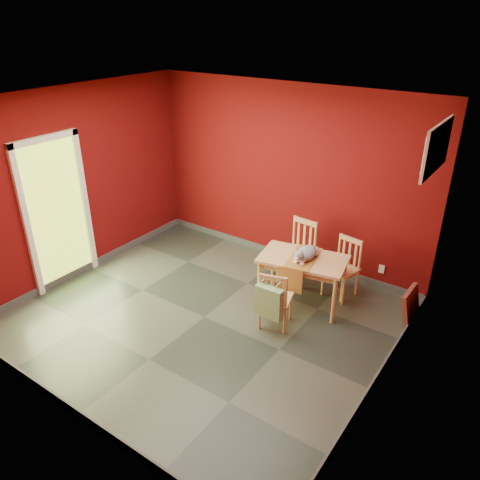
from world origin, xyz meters
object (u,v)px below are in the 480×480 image
Objects in this scene: chair_far_left at (298,251)px; cat at (306,251)px; dining_table at (303,264)px; tote_bag at (269,302)px; chair_far_right at (343,267)px; picture_frame at (411,306)px; chair_near at (275,298)px.

cat is (0.39, -0.54, 0.34)m from chair_far_left.
tote_bag reaches higher than dining_table.
tote_bag is at bearing -101.63° from cat.
chair_far_left is 0.70m from chair_far_right.
chair_far_right is at bearing 173.72° from picture_frame.
tote_bag is (-0.35, -1.36, 0.05)m from chair_far_right.
chair_far_right is 1.00m from picture_frame.
cat is at bearing 87.46° from tote_bag.
chair_far_left is 1.10× the size of chair_far_right.
cat is at bearing -120.16° from chair_far_right.
chair_far_left reaches higher than chair_far_right.
chair_far_left is 1.69m from picture_frame.
dining_table is 1.46× the size of chair_far_right.
chair_far_left is 0.74m from cat.
chair_far_right is (0.69, -0.00, -0.04)m from chair_far_left.
picture_frame is at bearing 37.83° from chair_near.
cat is (0.04, -0.01, 0.20)m from dining_table.
chair_far_right is at bearing 71.89° from chair_near.
picture_frame is at bearing -3.82° from chair_far_left.
chair_far_right is at bearing 56.25° from dining_table.
dining_table is 2.54× the size of tote_bag.
dining_table reaches higher than picture_frame.
chair_near reaches higher than picture_frame.
chair_far_right reaches higher than tote_bag.
picture_frame is (1.67, -0.11, -0.24)m from chair_far_left.
cat is at bearing -54.33° from chair_far_left.
tote_bag is (0.00, -0.83, -0.14)m from dining_table.
dining_table is at bearing 157.84° from cat.
chair_far_left reaches higher than chair_near.
chair_far_left is at bearing 176.18° from picture_frame.
tote_bag is at bearing -104.31° from chair_far_right.
dining_table is 2.63× the size of cat.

